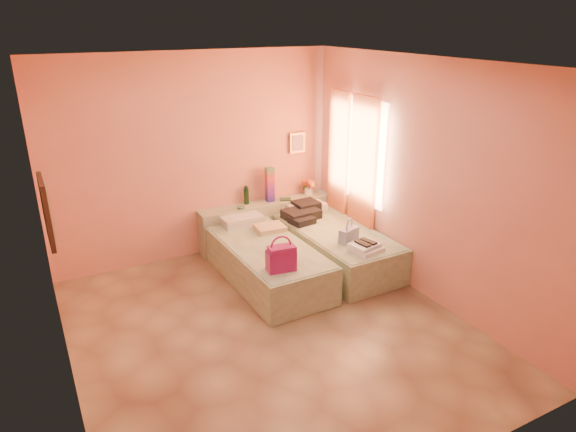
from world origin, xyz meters
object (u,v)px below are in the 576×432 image
bed_left (267,262)px  bed_right (335,246)px  green_book (285,199)px  magenta_handbag (281,258)px  flower_vase (309,186)px  headboard_ledge (267,223)px  towel_stack (367,247)px  water_bottle (246,195)px  blue_handbag (349,235)px

bed_left → bed_right: same height
green_book → magenta_handbag: bearing=-95.9°
green_book → bed_left: bearing=-105.4°
green_book → flower_vase: 0.46m
headboard_ledge → towel_stack: bearing=-74.9°
bed_right → flower_vase: bearing=78.2°
bed_left → green_book: green_book is taller
bed_right → green_book: 1.10m
headboard_ledge → bed_left: bearing=-116.0°
water_bottle → blue_handbag: bearing=-64.3°
bed_left → green_book: bearing=50.1°
blue_handbag → water_bottle: bearing=96.0°
green_book → towel_stack: (0.20, -1.75, -0.11)m
water_bottle → towel_stack: 2.05m
water_bottle → flower_vase: flower_vase is taller
bed_left → headboard_ledge: bearing=62.8°
bed_right → magenta_handbag: 1.44m
flower_vase → blue_handbag: bearing=-100.2°
water_bottle → green_book: size_ratio=1.62×
headboard_ledge → green_book: (0.29, -0.05, 0.34)m
flower_vase → magenta_handbag: (-1.39, -1.77, -0.14)m
green_book → flower_vase: (0.44, 0.07, 0.13)m
green_book → towel_stack: size_ratio=0.45×
magenta_handbag → blue_handbag: magenta_handbag is taller
green_book → magenta_handbag: 1.95m
bed_left → bed_right: bearing=-1.2°
headboard_ledge → bed_right: 1.18m
bed_right → water_bottle: size_ratio=7.75×
water_bottle → flower_vase: (1.01, -0.06, 0.01)m
flower_vase → bed_right: bearing=-100.6°
green_book → towel_stack: 1.76m
bed_right → water_bottle: 1.48m
flower_vase → towel_stack: size_ratio=0.82×
bed_right → flower_vase: flower_vase is taller
blue_handbag → towel_stack: 0.35m
bed_right → water_bottle: water_bottle is taller
blue_handbag → towel_stack: blue_handbag is taller
flower_vase → bed_left: bearing=-139.3°
bed_right → flower_vase: size_ratio=7.00×
bed_left → blue_handbag: 1.11m
bed_right → green_book: (-0.24, 1.00, 0.41)m
headboard_ledge → green_book: green_book is taller
magenta_handbag → bed_right: bearing=38.2°
bed_left → flower_vase: size_ratio=7.00×
bed_right → green_book: green_book is taller
green_book → magenta_handbag: magenta_handbag is taller
water_bottle → towel_stack: size_ratio=0.74×
bed_right → water_bottle: bearing=124.4°
headboard_ledge → towel_stack: (0.49, -1.80, 0.23)m
bed_left → towel_stack: size_ratio=5.71×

